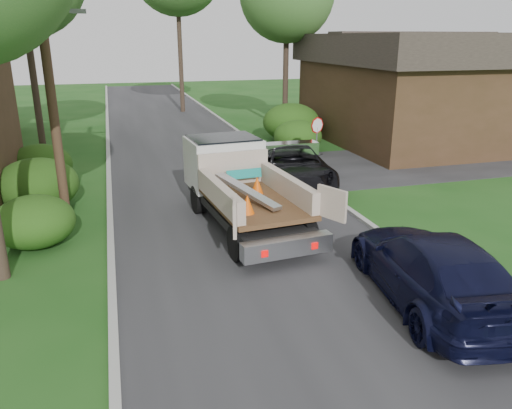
{
  "coord_description": "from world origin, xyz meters",
  "views": [
    {
      "loc": [
        -3.73,
        -11.96,
        5.9
      ],
      "look_at": [
        0.14,
        1.47,
        1.2
      ],
      "focal_mm": 35.0,
      "sensor_mm": 36.0,
      "label": 1
    }
  ],
  "objects_px": {
    "flatbed_truck": "(235,178)",
    "navy_suv": "(432,268)",
    "house_right": "(409,87)",
    "black_pickup": "(292,166)",
    "stop_sign": "(317,132)",
    "utility_pole": "(48,62)"
  },
  "relations": [
    {
      "from": "flatbed_truck",
      "to": "house_right",
      "type": "bearing_deg",
      "value": 33.31
    },
    {
      "from": "stop_sign",
      "to": "navy_suv",
      "type": "height_order",
      "value": "stop_sign"
    },
    {
      "from": "stop_sign",
      "to": "utility_pole",
      "type": "xyz_separation_m",
      "value": [
        -10.68,
        -4.02,
        3.4
      ]
    },
    {
      "from": "stop_sign",
      "to": "house_right",
      "type": "distance_m",
      "value": 9.37
    },
    {
      "from": "flatbed_truck",
      "to": "navy_suv",
      "type": "height_order",
      "value": "flatbed_truck"
    },
    {
      "from": "house_right",
      "to": "flatbed_truck",
      "type": "bearing_deg",
      "value": -141.59
    },
    {
      "from": "stop_sign",
      "to": "black_pickup",
      "type": "bearing_deg",
      "value": -132.54
    },
    {
      "from": "house_right",
      "to": "black_pickup",
      "type": "xyz_separation_m",
      "value": [
        -9.78,
        -7.15,
        -2.3
      ]
    },
    {
      "from": "stop_sign",
      "to": "navy_suv",
      "type": "bearing_deg",
      "value": -100.04
    },
    {
      "from": "stop_sign",
      "to": "utility_pole",
      "type": "bearing_deg",
      "value": -159.38
    },
    {
      "from": "black_pickup",
      "to": "utility_pole",
      "type": "bearing_deg",
      "value": -158.31
    },
    {
      "from": "black_pickup",
      "to": "navy_suv",
      "type": "height_order",
      "value": "black_pickup"
    },
    {
      "from": "utility_pole",
      "to": "house_right",
      "type": "distance_m",
      "value": 20.66
    },
    {
      "from": "stop_sign",
      "to": "utility_pole",
      "type": "relative_size",
      "value": 0.25
    },
    {
      "from": "utility_pole",
      "to": "navy_suv",
      "type": "bearing_deg",
      "value": -43.34
    },
    {
      "from": "flatbed_truck",
      "to": "navy_suv",
      "type": "distance_m",
      "value": 7.47
    },
    {
      "from": "flatbed_truck",
      "to": "black_pickup",
      "type": "height_order",
      "value": "flatbed_truck"
    },
    {
      "from": "stop_sign",
      "to": "house_right",
      "type": "relative_size",
      "value": 0.19
    },
    {
      "from": "flatbed_truck",
      "to": "navy_suv",
      "type": "xyz_separation_m",
      "value": [
        3.0,
        -6.82,
        -0.56
      ]
    },
    {
      "from": "utility_pole",
      "to": "house_right",
      "type": "relative_size",
      "value": 0.77
    },
    {
      "from": "utility_pole",
      "to": "house_right",
      "type": "bearing_deg",
      "value": 26.01
    },
    {
      "from": "house_right",
      "to": "stop_sign",
      "type": "bearing_deg",
      "value": -147.34
    }
  ]
}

